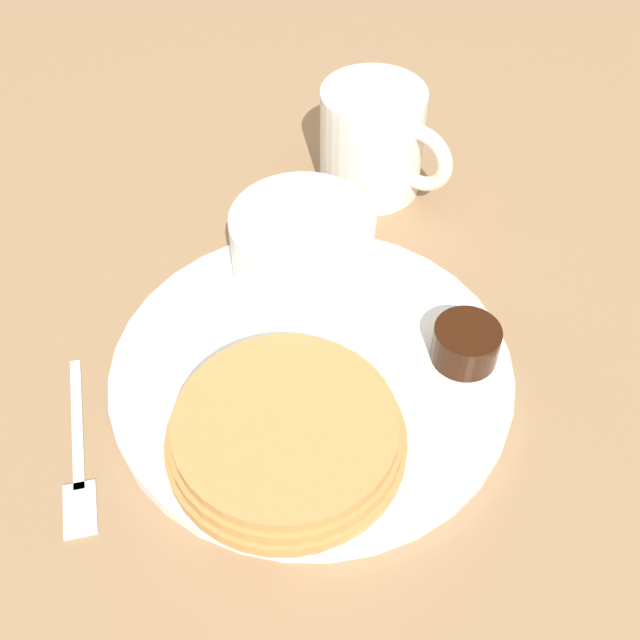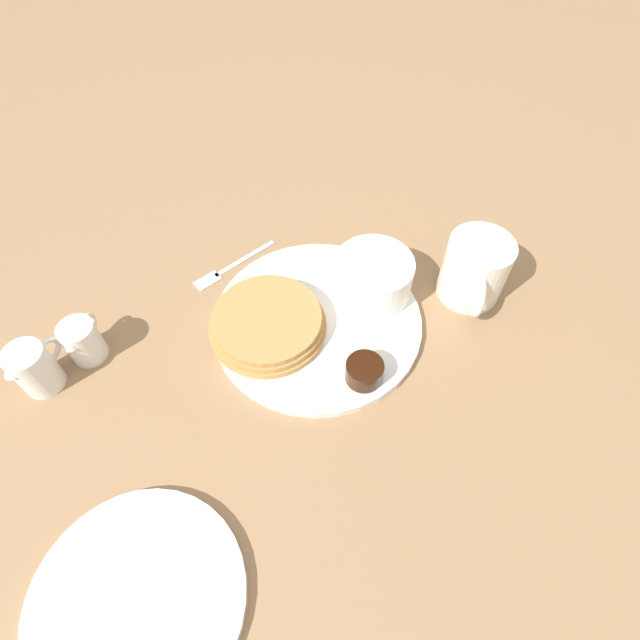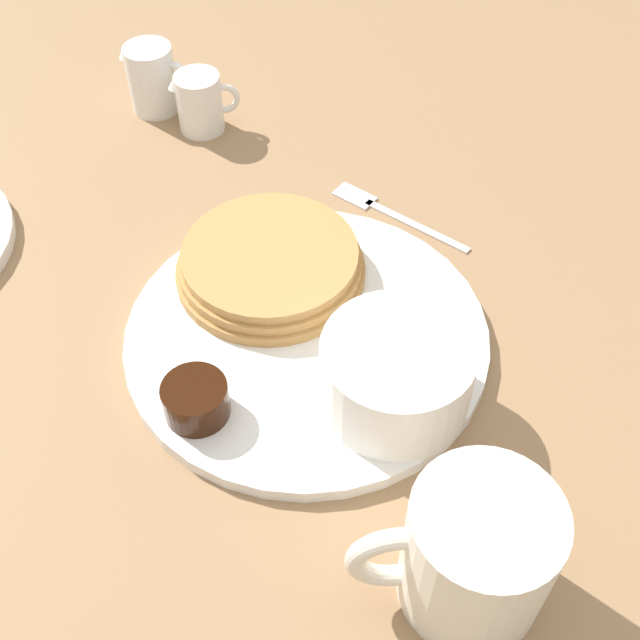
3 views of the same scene
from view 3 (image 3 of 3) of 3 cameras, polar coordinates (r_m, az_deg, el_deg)
ground_plane at (r=0.62m, az=-0.93°, el=-1.49°), size 4.00×4.00×0.00m
plate at (r=0.61m, az=-0.94°, el=-1.13°), size 0.28×0.28×0.01m
pancake_stack at (r=0.64m, az=-3.55°, el=4.04°), size 0.15×0.15×0.03m
bowl at (r=0.55m, az=5.45°, el=-3.73°), size 0.10×0.10×0.06m
syrup_cup at (r=0.56m, az=-8.82°, el=-5.63°), size 0.05×0.05×0.03m
butter_ramekin at (r=0.54m, az=5.51°, el=-6.68°), size 0.04×0.04×0.04m
coffee_mug at (r=0.48m, az=10.80°, el=-16.01°), size 0.12×0.09×0.09m
creamer_pitcher_near at (r=0.81m, az=-8.52°, el=15.07°), size 0.07×0.04×0.06m
creamer_pitcher_far at (r=0.84m, az=-11.83°, el=16.49°), size 0.07×0.05×0.07m
fork at (r=0.72m, az=4.63°, el=7.82°), size 0.13×0.07×0.00m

